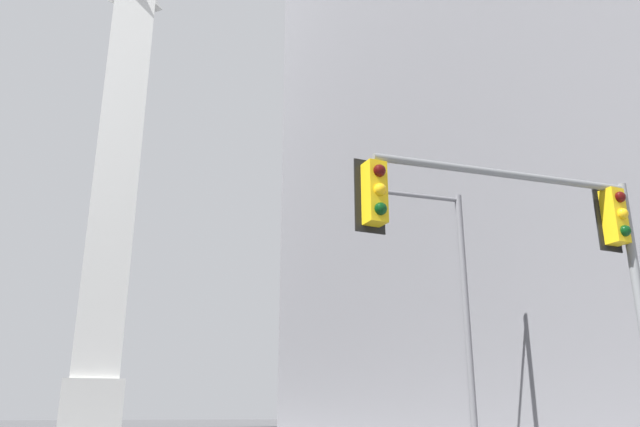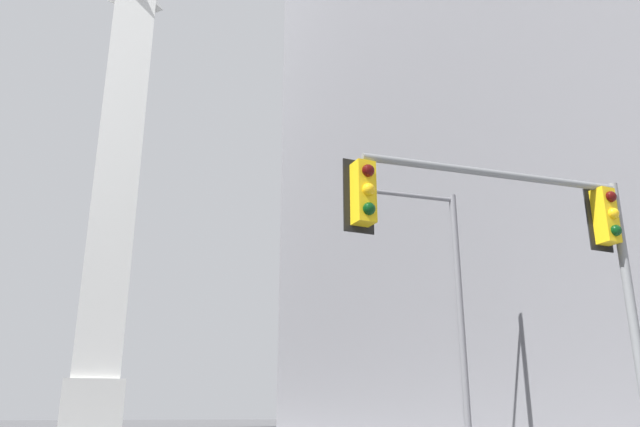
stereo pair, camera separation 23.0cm
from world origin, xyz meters
TOP-DOWN VIEW (x-y plane):
  - building_right at (26.96, 23.70)m, footprint 26.71×41.51m
  - obelisk at (0.00, 81.52)m, footprint 7.09×7.09m
  - traffic_light_near_right at (9.40, 6.93)m, footprint 5.86×0.53m
  - street_lamp at (10.59, 12.86)m, footprint 3.29×0.36m

SIDE VIEW (x-z plane):
  - traffic_light_near_right at x=9.40m, z-range 1.68..7.98m
  - street_lamp at x=10.59m, z-range 0.96..9.00m
  - building_right at x=26.96m, z-range 0.01..42.15m
  - obelisk at x=0.00m, z-range -1.43..64.98m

